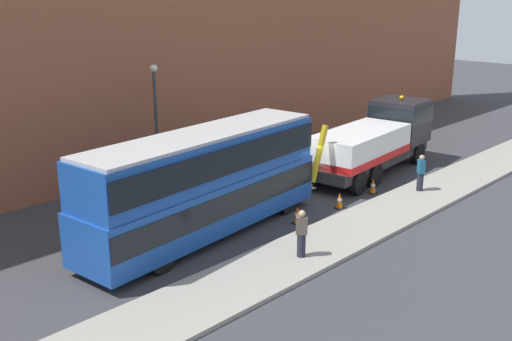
{
  "coord_description": "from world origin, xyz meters",
  "views": [
    {
      "loc": [
        -20.12,
        -16.54,
        8.97
      ],
      "look_at": [
        -3.35,
        -0.32,
        2.0
      ],
      "focal_mm": 41.73,
      "sensor_mm": 36.0,
      "label": 1
    }
  ],
  "objects_px": {
    "recovery_tow_truck": "(376,139)",
    "traffic_cone_midway": "(339,201)",
    "traffic_cone_near_bus": "(297,216)",
    "pedestrian_onlooker": "(302,234)",
    "street_lamp": "(156,115)",
    "pedestrian_bystander": "(421,173)",
    "traffic_cone_near_truck": "(373,186)",
    "double_decker_bus": "(204,180)"
  },
  "relations": [
    {
      "from": "traffic_cone_near_truck",
      "to": "street_lamp",
      "type": "height_order",
      "value": "street_lamp"
    },
    {
      "from": "recovery_tow_truck",
      "to": "double_decker_bus",
      "type": "relative_size",
      "value": 0.91
    },
    {
      "from": "recovery_tow_truck",
      "to": "traffic_cone_near_truck",
      "type": "height_order",
      "value": "recovery_tow_truck"
    },
    {
      "from": "recovery_tow_truck",
      "to": "pedestrian_bystander",
      "type": "distance_m",
      "value": 3.89
    },
    {
      "from": "double_decker_bus",
      "to": "recovery_tow_truck",
      "type": "bearing_deg",
      "value": -5.42
    },
    {
      "from": "traffic_cone_midway",
      "to": "traffic_cone_near_truck",
      "type": "height_order",
      "value": "same"
    },
    {
      "from": "double_decker_bus",
      "to": "traffic_cone_near_truck",
      "type": "distance_m",
      "value": 9.13
    },
    {
      "from": "traffic_cone_near_bus",
      "to": "traffic_cone_midway",
      "type": "bearing_deg",
      "value": -3.16
    },
    {
      "from": "street_lamp",
      "to": "traffic_cone_midway",
      "type": "bearing_deg",
      "value": -67.46
    },
    {
      "from": "double_decker_bus",
      "to": "street_lamp",
      "type": "xyz_separation_m",
      "value": [
        2.56,
        6.35,
        1.24
      ]
    },
    {
      "from": "traffic_cone_near_bus",
      "to": "traffic_cone_near_truck",
      "type": "height_order",
      "value": "same"
    },
    {
      "from": "pedestrian_onlooker",
      "to": "pedestrian_bystander",
      "type": "relative_size",
      "value": 1.0
    },
    {
      "from": "recovery_tow_truck",
      "to": "pedestrian_onlooker",
      "type": "xyz_separation_m",
      "value": [
        -10.96,
        -4.16,
        -0.77
      ]
    },
    {
      "from": "traffic_cone_midway",
      "to": "traffic_cone_near_truck",
      "type": "xyz_separation_m",
      "value": [
        2.74,
        0.1,
        0.0
      ]
    },
    {
      "from": "traffic_cone_midway",
      "to": "traffic_cone_near_truck",
      "type": "distance_m",
      "value": 2.74
    },
    {
      "from": "recovery_tow_truck",
      "to": "traffic_cone_near_bus",
      "type": "relative_size",
      "value": 14.21
    },
    {
      "from": "double_decker_bus",
      "to": "traffic_cone_near_bus",
      "type": "xyz_separation_m",
      "value": [
        3.36,
        -1.79,
        -1.89
      ]
    },
    {
      "from": "street_lamp",
      "to": "pedestrian_bystander",
      "type": "bearing_deg",
      "value": -51.96
    },
    {
      "from": "double_decker_bus",
      "to": "street_lamp",
      "type": "bearing_deg",
      "value": 62.37
    },
    {
      "from": "pedestrian_bystander",
      "to": "recovery_tow_truck",
      "type": "bearing_deg",
      "value": -74.04
    },
    {
      "from": "pedestrian_bystander",
      "to": "traffic_cone_near_bus",
      "type": "xyz_separation_m",
      "value": [
        -6.85,
        1.64,
        -0.64
      ]
    },
    {
      "from": "traffic_cone_near_bus",
      "to": "traffic_cone_midway",
      "type": "relative_size",
      "value": 1.0
    },
    {
      "from": "traffic_cone_near_truck",
      "to": "recovery_tow_truck",
      "type": "bearing_deg",
      "value": 31.85
    },
    {
      "from": "recovery_tow_truck",
      "to": "traffic_cone_midway",
      "type": "bearing_deg",
      "value": -166.7
    },
    {
      "from": "double_decker_bus",
      "to": "traffic_cone_near_truck",
      "type": "bearing_deg",
      "value": -17.51
    },
    {
      "from": "pedestrian_onlooker",
      "to": "traffic_cone_midway",
      "type": "height_order",
      "value": "pedestrian_onlooker"
    },
    {
      "from": "recovery_tow_truck",
      "to": "double_decker_bus",
      "type": "distance_m",
      "value": 11.78
    },
    {
      "from": "pedestrian_bystander",
      "to": "street_lamp",
      "type": "xyz_separation_m",
      "value": [
        -7.65,
        9.78,
        2.49
      ]
    },
    {
      "from": "pedestrian_onlooker",
      "to": "pedestrian_bystander",
      "type": "bearing_deg",
      "value": -33.47
    },
    {
      "from": "recovery_tow_truck",
      "to": "traffic_cone_midway",
      "type": "relative_size",
      "value": 14.21
    },
    {
      "from": "pedestrian_onlooker",
      "to": "traffic_cone_near_truck",
      "type": "height_order",
      "value": "pedestrian_onlooker"
    },
    {
      "from": "double_decker_bus",
      "to": "pedestrian_bystander",
      "type": "xyz_separation_m",
      "value": [
        10.21,
        -3.43,
        -1.25
      ]
    },
    {
      "from": "double_decker_bus",
      "to": "pedestrian_bystander",
      "type": "distance_m",
      "value": 10.84
    },
    {
      "from": "traffic_cone_near_bus",
      "to": "street_lamp",
      "type": "relative_size",
      "value": 0.12
    },
    {
      "from": "traffic_cone_near_truck",
      "to": "pedestrian_onlooker",
      "type": "bearing_deg",
      "value": -163.99
    },
    {
      "from": "pedestrian_onlooker",
      "to": "street_lamp",
      "type": "xyz_separation_m",
      "value": [
        1.75,
        10.46,
        2.49
      ]
    },
    {
      "from": "traffic_cone_near_bus",
      "to": "street_lamp",
      "type": "distance_m",
      "value": 8.75
    },
    {
      "from": "recovery_tow_truck",
      "to": "traffic_cone_near_truck",
      "type": "distance_m",
      "value": 3.84
    },
    {
      "from": "pedestrian_onlooker",
      "to": "traffic_cone_midway",
      "type": "distance_m",
      "value": 5.66
    },
    {
      "from": "pedestrian_onlooker",
      "to": "traffic_cone_near_truck",
      "type": "bearing_deg",
      "value": -21.61
    },
    {
      "from": "pedestrian_bystander",
      "to": "traffic_cone_near_truck",
      "type": "relative_size",
      "value": 2.38
    },
    {
      "from": "street_lamp",
      "to": "pedestrian_onlooker",
      "type": "bearing_deg",
      "value": -99.52
    }
  ]
}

